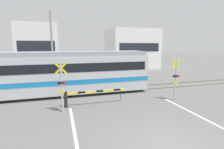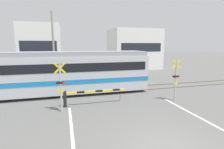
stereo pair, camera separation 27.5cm
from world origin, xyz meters
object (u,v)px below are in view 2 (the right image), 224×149
at_px(commuter_train, 54,72).
at_px(crossing_signal_right, 176,78).
at_px(crossing_signal_left, 61,85).
at_px(pedestrian, 101,70).
at_px(crossing_barrier_near, 83,95).
at_px(crossing_barrier_far, 125,75).

bearing_deg(commuter_train, crossing_signal_right, -25.80).
height_order(commuter_train, crossing_signal_left, commuter_train).
xyz_separation_m(commuter_train, crossing_signal_right, (8.16, -3.95, -0.19)).
relative_size(commuter_train, pedestrian, 9.36).
distance_m(crossing_barrier_near, crossing_signal_right, 6.44).
distance_m(commuter_train, crossing_signal_right, 9.07).
xyz_separation_m(crossing_barrier_near, crossing_signal_left, (-1.31, -0.74, 0.90)).
height_order(crossing_barrier_near, crossing_signal_right, crossing_signal_right).
xyz_separation_m(crossing_barrier_far, pedestrian, (-1.88, 3.27, 0.19)).
distance_m(commuter_train, crossing_signal_left, 3.98).
bearing_deg(crossing_signal_right, commuter_train, 154.20).
relative_size(crossing_barrier_far, crossing_signal_left, 1.39).
xyz_separation_m(crossing_barrier_near, crossing_barrier_far, (5.02, 6.08, 0.00)).
xyz_separation_m(commuter_train, crossing_barrier_near, (1.83, -3.20, -1.09)).
xyz_separation_m(crossing_barrier_far, crossing_signal_left, (-6.34, -6.83, 0.90)).
height_order(commuter_train, crossing_barrier_far, commuter_train).
bearing_deg(crossing_barrier_far, crossing_barrier_near, -129.55).
bearing_deg(crossing_barrier_near, crossing_signal_left, -150.43).
distance_m(crossing_barrier_far, pedestrian, 3.78).
bearing_deg(pedestrian, crossing_barrier_far, -60.13).
height_order(commuter_train, crossing_barrier_near, commuter_train).
bearing_deg(crossing_barrier_far, crossing_signal_right, -79.12).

